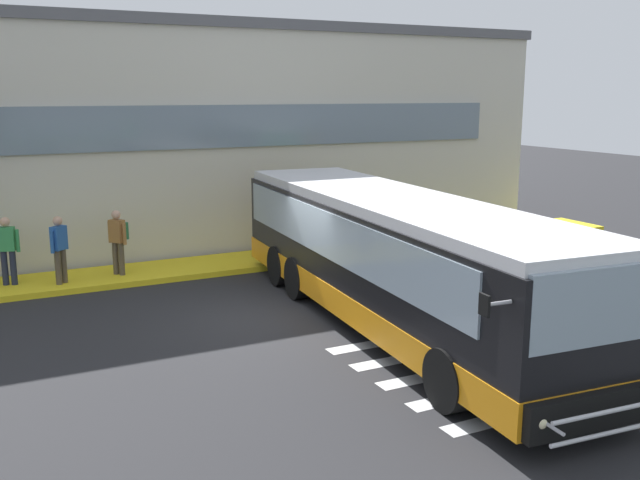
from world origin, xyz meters
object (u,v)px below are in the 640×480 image
(bus_main_foreground, at_px, (394,263))
(passenger_at_curb_edge, at_px, (118,238))
(passenger_near_column, at_px, (7,247))
(passenger_by_doorway, at_px, (59,246))

(bus_main_foreground, relative_size, passenger_at_curb_edge, 7.25)
(passenger_near_column, xyz_separation_m, passenger_by_doorway, (1.14, -0.44, 0.00))
(bus_main_foreground, distance_m, passenger_by_doorway, 8.34)
(bus_main_foreground, height_order, passenger_at_curb_edge, bus_main_foreground)
(passenger_by_doorway, bearing_deg, bus_main_foreground, -46.09)
(passenger_by_doorway, bearing_deg, passenger_at_curb_edge, 10.47)
(bus_main_foreground, xyz_separation_m, passenger_at_curb_edge, (-4.32, 6.27, -0.22))
(passenger_at_curb_edge, bearing_deg, passenger_by_doorway, -169.53)
(passenger_near_column, relative_size, passenger_by_doorway, 1.00)
(passenger_by_doorway, xyz_separation_m, passenger_at_curb_edge, (1.46, 0.27, 0.03))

